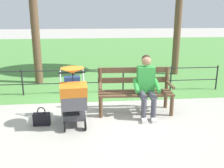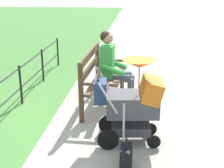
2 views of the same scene
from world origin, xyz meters
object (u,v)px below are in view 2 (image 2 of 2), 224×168
(stroller, at_px, (133,101))
(person_on_bench, at_px, (114,65))
(park_bench, at_px, (100,76))
(handbag, at_px, (126,156))

(stroller, bearing_deg, person_on_bench, -165.81)
(park_bench, xyz_separation_m, person_on_bench, (-0.20, 0.22, 0.15))
(park_bench, bearing_deg, stroller, 24.91)
(park_bench, height_order, handbag, park_bench)
(person_on_bench, relative_size, handbag, 3.45)
(stroller, xyz_separation_m, handbag, (0.63, -0.05, -0.47))
(park_bench, height_order, stroller, stroller)
(stroller, distance_m, handbag, 0.79)
(stroller, bearing_deg, park_bench, -155.09)
(park_bench, bearing_deg, handbag, 15.93)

